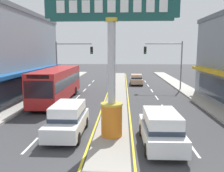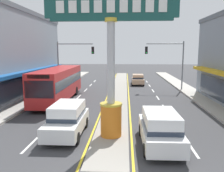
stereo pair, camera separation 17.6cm
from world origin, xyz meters
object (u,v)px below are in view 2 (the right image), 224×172
object	(u,v)px
suv_near_left_lane	(160,128)
traffic_light_right_side	(169,57)
sedan_near_right_lane	(138,79)
district_sign	(111,65)
suv_mid_left_lane	(67,119)
traffic_light_left_side	(71,57)
bus_far_right_lane	(59,82)

from	to	relation	value
suv_near_left_lane	traffic_light_right_side	bearing A→B (deg)	78.63
sedan_near_right_lane	suv_near_left_lane	distance (m)	22.70
sedan_near_right_lane	suv_near_left_lane	bearing A→B (deg)	-89.99
suv_near_left_lane	district_sign	bearing A→B (deg)	158.71
district_sign	suv_mid_left_lane	world-z (taller)	district_sign
district_sign	suv_mid_left_lane	bearing A→B (deg)	170.91
sedan_near_right_lane	traffic_light_left_side	bearing A→B (deg)	-152.19
traffic_light_right_side	suv_near_left_lane	bearing A→B (deg)	-101.37
suv_mid_left_lane	bus_far_right_lane	bearing A→B (deg)	109.06
district_sign	suv_near_left_lane	bearing A→B (deg)	-21.29
sedan_near_right_lane	traffic_light_right_side	bearing A→B (deg)	-53.72
traffic_light_left_side	suv_mid_left_lane	world-z (taller)	traffic_light_left_side
traffic_light_left_side	suv_mid_left_lane	distance (m)	17.22
suv_near_left_lane	traffic_light_left_side	bearing A→B (deg)	116.37
district_sign	suv_mid_left_lane	distance (m)	4.25
sedan_near_right_lane	suv_mid_left_lane	distance (m)	21.90
district_sign	suv_near_left_lane	xyz separation A→B (m)	(2.67, -1.04, -3.28)
sedan_near_right_lane	bus_far_right_lane	size ratio (longest dim) A/B	0.39
bus_far_right_lane	suv_near_left_lane	distance (m)	14.03
suv_mid_left_lane	suv_near_left_lane	bearing A→B (deg)	-15.37
traffic_light_left_side	sedan_near_right_lane	xyz separation A→B (m)	(8.92, 4.71, -3.46)
traffic_light_right_side	traffic_light_left_side	bearing A→B (deg)	179.17
traffic_light_left_side	district_sign	bearing A→B (deg)	-69.75
bus_far_right_lane	district_sign	bearing A→B (deg)	-59.12
district_sign	traffic_light_right_side	world-z (taller)	district_sign
traffic_light_right_side	sedan_near_right_lane	world-z (taller)	traffic_light_right_side
traffic_light_left_side	bus_far_right_lane	xyz separation A→B (m)	(0.29, -6.98, -2.38)
suv_near_left_lane	suv_mid_left_lane	world-z (taller)	same
suv_near_left_lane	sedan_near_right_lane	bearing A→B (deg)	90.01
traffic_light_right_side	suv_mid_left_lane	xyz separation A→B (m)	(-8.92, -16.35, -3.26)
sedan_near_right_lane	bus_far_right_lane	xyz separation A→B (m)	(-8.64, -11.68, 1.08)
traffic_light_left_side	bus_far_right_lane	distance (m)	7.38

